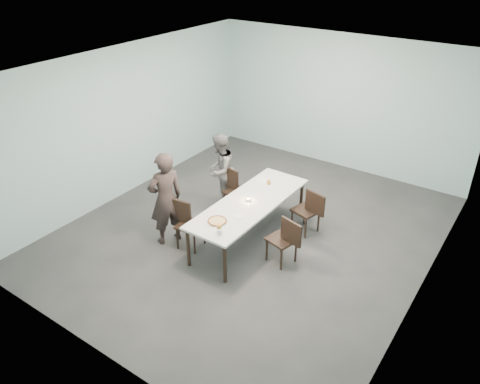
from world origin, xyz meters
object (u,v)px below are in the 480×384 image
Objects in this scene: table at (250,205)px; chair_near_right at (286,238)px; chair_near_left at (186,221)px; diner_far at (220,170)px; tealight at (248,200)px; diner_near at (166,199)px; water_tumbler at (220,232)px; chair_far_left at (234,187)px; pizza at (217,221)px; side_plate at (239,216)px; chair_far_right at (310,209)px; beer_glass at (219,229)px; amber_tumbler at (269,182)px.

chair_near_right is at bearing -17.31° from table.
diner_far reaches higher than chair_near_left.
diner_near is at bearing -141.51° from tealight.
table is at bearing 98.96° from water_tumbler.
chair_near_right reaches higher than water_tumbler.
diner_far reaches higher than chair_far_left.
diner_far is at bearing 95.58° from chair_near_left.
water_tumbler is at bearing -26.55° from chair_near_left.
pizza reaches higher than side_plate.
table is 3.00× the size of chair_near_left.
water_tumbler is at bearing 63.84° from chair_near_right.
beer_glass reaches higher than chair_far_right.
chair_far_left is 1.66m from pizza.
chair_far_right is 5.80× the size of beer_glass.
amber_tumbler is at bearing 56.21° from chair_near_left.
side_plate is at bearing -73.36° from tealight.
diner_near is (-1.14, -0.87, 0.16)m from table.
diner_far is 16.50× the size of water_tumbler.
beer_glass is 1.88× the size of amber_tumbler.
chair_near_left is 2.56× the size of pizza.
side_plate is (0.90, -1.14, 0.25)m from chair_far_left.
tealight is (-0.21, 1.10, -0.02)m from water_tumbler.
diner_near reaches higher than diner_far.
chair_near_right is 1.42m from amber_tumbler.
chair_far_right is 15.54× the size of tealight.
chair_near_right is (1.67, -0.92, 0.00)m from chair_far_left.
pizza is at bearing -54.40° from chair_far_left.
pizza is 2.27× the size of beer_glass.
chair_far_left is 1.57m from chair_far_right.
diner_far is 26.51× the size of tealight.
side_plate is at bearing 31.19° from chair_near_right.
chair_far_right is 1.82m from pizza.
amber_tumbler is (-0.85, -0.02, 0.29)m from chair_far_right.
pizza is at bearing 22.81° from diner_far.
chair_far_left reaches higher than pizza.
side_plate is 0.53m from tealight.
amber_tumbler is at bearing 89.97° from pizza.
chair_near_left is 0.51m from diner_near.
water_tumbler is at bearing -84.70° from side_plate.
table is at bearing -2.45° from chair_near_right.
diner_near is at bearing -11.62° from diner_far.
tealight is at bearing 87.48° from pizza.
diner_far is 2.24m from water_tumbler.
beer_glass reaches higher than pizza.
diner_far is 18.56× the size of amber_tumbler.
chair_far_left is 1.02m from tealight.
water_tumbler is (0.95, -0.30, 0.29)m from chair_near_left.
water_tumbler is (0.96, -1.74, 0.29)m from chair_far_left.
amber_tumbler is (-0.21, 1.79, -0.03)m from beer_glass.
amber_tumbler is at bearing 17.06° from chair_far_left.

